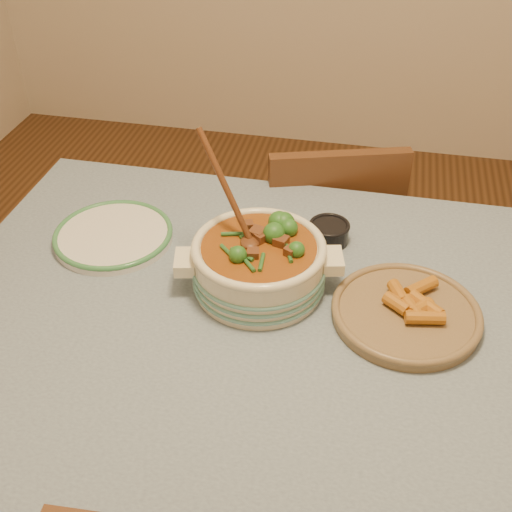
{
  "coord_description": "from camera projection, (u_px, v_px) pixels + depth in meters",
  "views": [
    {
      "loc": [
        0.07,
        -0.97,
        1.68
      ],
      "look_at": [
        -0.16,
        0.07,
        0.85
      ],
      "focal_mm": 45.0,
      "sensor_mm": 36.0,
      "label": 1
    }
  ],
  "objects": [
    {
      "name": "white_plate",
      "position": [
        113.0,
        235.0,
        1.55
      ],
      "size": [
        0.37,
        0.37,
        0.03
      ],
      "rotation": [
        0.0,
        0.0,
        -0.37
      ],
      "color": "silver",
      "rests_on": "dining_table"
    },
    {
      "name": "fried_plate",
      "position": [
        406.0,
        311.0,
        1.33
      ],
      "size": [
        0.4,
        0.4,
        0.05
      ],
      "rotation": [
        0.0,
        0.0,
        0.43
      ],
      "color": "olive",
      "rests_on": "dining_table"
    },
    {
      "name": "stew_casserole",
      "position": [
        259.0,
        261.0,
        1.38
      ],
      "size": [
        0.37,
        0.34,
        0.34
      ],
      "rotation": [
        0.0,
        0.0,
        0.23
      ],
      "color": "beige",
      "rests_on": "dining_table"
    },
    {
      "name": "dining_table",
      "position": [
        319.0,
        356.0,
        1.38
      ],
      "size": [
        1.68,
        1.08,
        0.76
      ],
      "color": "brown",
      "rests_on": "floor"
    },
    {
      "name": "condiment_bowl",
      "position": [
        329.0,
        231.0,
        1.54
      ],
      "size": [
        0.12,
        0.12,
        0.05
      ],
      "rotation": [
        0.0,
        0.0,
        -0.38
      ],
      "color": "black",
      "rests_on": "dining_table"
    },
    {
      "name": "chair_far",
      "position": [
        326.0,
        240.0,
        2.03
      ],
      "size": [
        0.49,
        0.49,
        0.84
      ],
      "rotation": [
        0.0,
        0.0,
        3.45
      ],
      "color": "#57331A",
      "rests_on": "floor"
    }
  ]
}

